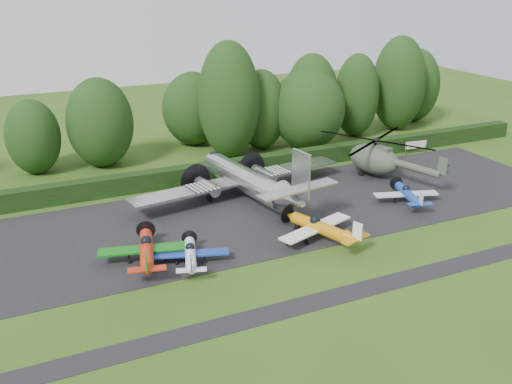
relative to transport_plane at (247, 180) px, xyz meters
name	(u,v)px	position (x,y,z in m)	size (l,w,h in m)	color
ground	(293,262)	(-1.97, -13.85, -2.16)	(160.00, 160.00, 0.00)	#2B4F16
apron	(244,216)	(-1.97, -3.85, -2.15)	(70.00, 18.00, 0.01)	black
taxiway_verge	(332,298)	(-1.97, -19.85, -2.16)	(70.00, 2.00, 0.00)	black
hedgerow	(205,181)	(-1.97, 7.15, -2.16)	(90.00, 1.60, 2.00)	black
transport_plane	(247,180)	(0.00, 0.00, 0.00)	(24.14, 18.51, 7.74)	silver
light_plane_red	(146,250)	(-12.85, -9.16, -0.93)	(7.70, 8.09, 2.96)	#B52610
light_plane_white	(190,254)	(-9.75, -10.92, -1.17)	(6.18, 6.49, 2.37)	silver
light_plane_orange	(321,227)	(1.99, -11.41, -0.89)	(7.93, 8.34, 3.05)	orange
light_plane_blue	(408,194)	(14.30, -7.79, -1.11)	(6.53, 6.86, 2.51)	#1A3E9E
helicopter	(375,157)	(16.10, 0.48, 0.20)	(13.60, 15.92, 4.38)	#3D4938
sign_board	(416,145)	(26.03, 5.27, -1.01)	(3.02, 0.11, 1.70)	#3F3326
tree_0	(33,137)	(-18.84, 17.84, 2.17)	(6.15, 6.15, 8.68)	black
tree_1	(415,85)	(36.78, 19.23, 3.40)	(7.29, 7.29, 11.14)	black
tree_2	(229,100)	(3.89, 14.19, 5.06)	(7.63, 7.63, 14.46)	black
tree_3	(100,123)	(-11.30, 17.26, 3.15)	(7.80, 7.80, 10.64)	black
tree_4	(399,84)	(31.25, 16.33, 4.62)	(7.61, 7.61, 13.58)	black
tree_6	(357,96)	(23.69, 15.78, 3.63)	(6.21, 6.21, 11.60)	black
tree_8	(311,99)	(16.07, 15.12, 3.90)	(7.17, 7.17, 12.13)	black
tree_9	(261,110)	(9.03, 15.71, 3.05)	(6.44, 6.44, 10.44)	black
tree_10	(308,109)	(14.64, 13.35, 3.10)	(9.52, 9.52, 10.53)	black
tree_11	(194,109)	(1.72, 21.44, 2.71)	(8.36, 8.36, 9.75)	black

